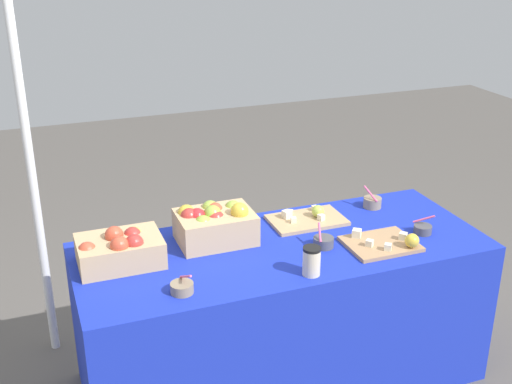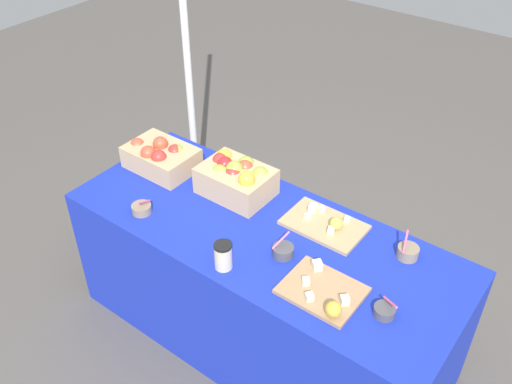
{
  "view_description": "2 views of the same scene",
  "coord_description": "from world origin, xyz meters",
  "px_view_note": "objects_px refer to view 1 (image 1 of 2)",
  "views": [
    {
      "loc": [
        -1.06,
        -2.47,
        2.11
      ],
      "look_at": [
        -0.14,
        -0.02,
        1.03
      ],
      "focal_mm": 45.69,
      "sensor_mm": 36.0,
      "label": 1
    },
    {
      "loc": [
        1.17,
        -1.6,
        2.46
      ],
      "look_at": [
        -0.0,
        -0.05,
        0.99
      ],
      "focal_mm": 39.97,
      "sensor_mm": 36.0,
      "label": 2
    }
  ],
  "objects_px": {
    "cutting_board_back": "(307,219)",
    "sample_bowl_mid": "(323,242)",
    "cutting_board_front": "(385,243)",
    "sample_bowl_far": "(372,202)",
    "apple_crate_left": "(120,249)",
    "apple_crate_middle": "(214,223)",
    "tent_pole": "(28,150)",
    "coffee_cup": "(312,261)",
    "sample_bowl_extra": "(423,229)",
    "sample_bowl_near": "(182,288)"
  },
  "relations": [
    {
      "from": "cutting_board_back",
      "to": "sample_bowl_mid",
      "type": "distance_m",
      "value": 0.28
    },
    {
      "from": "sample_bowl_extra",
      "to": "sample_bowl_near",
      "type": "bearing_deg",
      "value": -174.2
    },
    {
      "from": "apple_crate_left",
      "to": "sample_bowl_far",
      "type": "distance_m",
      "value": 1.34
    },
    {
      "from": "cutting_board_back",
      "to": "sample_bowl_far",
      "type": "xyz_separation_m",
      "value": [
        0.39,
        0.04,
        0.01
      ]
    },
    {
      "from": "coffee_cup",
      "to": "tent_pole",
      "type": "relative_size",
      "value": 0.06
    },
    {
      "from": "sample_bowl_mid",
      "to": "tent_pole",
      "type": "height_order",
      "value": "tent_pole"
    },
    {
      "from": "sample_bowl_far",
      "to": "tent_pole",
      "type": "distance_m",
      "value": 1.74
    },
    {
      "from": "sample_bowl_far",
      "to": "sample_bowl_extra",
      "type": "bearing_deg",
      "value": -78.89
    },
    {
      "from": "apple_crate_left",
      "to": "coffee_cup",
      "type": "distance_m",
      "value": 0.83
    },
    {
      "from": "sample_bowl_mid",
      "to": "tent_pole",
      "type": "distance_m",
      "value": 1.46
    },
    {
      "from": "apple_crate_middle",
      "to": "sample_bowl_near",
      "type": "xyz_separation_m",
      "value": [
        -0.26,
        -0.4,
        -0.07
      ]
    },
    {
      "from": "sample_bowl_far",
      "to": "tent_pole",
      "type": "relative_size",
      "value": 0.05
    },
    {
      "from": "apple_crate_left",
      "to": "apple_crate_middle",
      "type": "relative_size",
      "value": 1.03
    },
    {
      "from": "apple_crate_middle",
      "to": "apple_crate_left",
      "type": "bearing_deg",
      "value": -170.98
    },
    {
      "from": "cutting_board_back",
      "to": "sample_bowl_mid",
      "type": "bearing_deg",
      "value": -99.8
    },
    {
      "from": "cutting_board_back",
      "to": "sample_bowl_extra",
      "type": "relative_size",
      "value": 3.82
    },
    {
      "from": "sample_bowl_extra",
      "to": "cutting_board_front",
      "type": "bearing_deg",
      "value": -166.83
    },
    {
      "from": "cutting_board_back",
      "to": "sample_bowl_mid",
      "type": "xyz_separation_m",
      "value": [
        -0.05,
        -0.28,
        0.01
      ]
    },
    {
      "from": "sample_bowl_mid",
      "to": "cutting_board_front",
      "type": "bearing_deg",
      "value": -19.85
    },
    {
      "from": "cutting_board_back",
      "to": "sample_bowl_far",
      "type": "distance_m",
      "value": 0.39
    },
    {
      "from": "coffee_cup",
      "to": "apple_crate_left",
      "type": "bearing_deg",
      "value": 152.83
    },
    {
      "from": "cutting_board_front",
      "to": "sample_bowl_near",
      "type": "height_order",
      "value": "sample_bowl_near"
    },
    {
      "from": "apple_crate_middle",
      "to": "cutting_board_front",
      "type": "height_order",
      "value": "apple_crate_middle"
    },
    {
      "from": "sample_bowl_far",
      "to": "apple_crate_middle",
      "type": "bearing_deg",
      "value": -174.83
    },
    {
      "from": "tent_pole",
      "to": "apple_crate_middle",
      "type": "bearing_deg",
      "value": -33.4
    },
    {
      "from": "sample_bowl_near",
      "to": "coffee_cup",
      "type": "height_order",
      "value": "coffee_cup"
    },
    {
      "from": "sample_bowl_mid",
      "to": "tent_pole",
      "type": "bearing_deg",
      "value": 148.63
    },
    {
      "from": "sample_bowl_near",
      "to": "sample_bowl_mid",
      "type": "height_order",
      "value": "sample_bowl_mid"
    },
    {
      "from": "apple_crate_left",
      "to": "tent_pole",
      "type": "bearing_deg",
      "value": 118.69
    },
    {
      "from": "cutting_board_back",
      "to": "tent_pole",
      "type": "height_order",
      "value": "tent_pole"
    },
    {
      "from": "apple_crate_left",
      "to": "sample_bowl_extra",
      "type": "relative_size",
      "value": 3.73
    },
    {
      "from": "apple_crate_middle",
      "to": "cutting_board_front",
      "type": "xyz_separation_m",
      "value": [
        0.72,
        -0.33,
        -0.07
      ]
    },
    {
      "from": "apple_crate_left",
      "to": "coffee_cup",
      "type": "height_order",
      "value": "apple_crate_left"
    },
    {
      "from": "coffee_cup",
      "to": "sample_bowl_near",
      "type": "bearing_deg",
      "value": 174.87
    },
    {
      "from": "cutting_board_front",
      "to": "tent_pole",
      "type": "xyz_separation_m",
      "value": [
        -1.47,
        0.83,
        0.36
      ]
    },
    {
      "from": "apple_crate_middle",
      "to": "tent_pole",
      "type": "xyz_separation_m",
      "value": [
        -0.76,
        0.5,
        0.29
      ]
    },
    {
      "from": "coffee_cup",
      "to": "tent_pole",
      "type": "xyz_separation_m",
      "value": [
        -1.05,
        0.95,
        0.32
      ]
    },
    {
      "from": "cutting_board_back",
      "to": "coffee_cup",
      "type": "xyz_separation_m",
      "value": [
        -0.21,
        -0.49,
        0.05
      ]
    },
    {
      "from": "apple_crate_middle",
      "to": "cutting_board_front",
      "type": "distance_m",
      "value": 0.79
    },
    {
      "from": "apple_crate_middle",
      "to": "sample_bowl_mid",
      "type": "relative_size",
      "value": 3.34
    },
    {
      "from": "sample_bowl_mid",
      "to": "apple_crate_left",
      "type": "bearing_deg",
      "value": 169.53
    },
    {
      "from": "apple_crate_middle",
      "to": "sample_bowl_extra",
      "type": "bearing_deg",
      "value": -16.06
    },
    {
      "from": "sample_bowl_far",
      "to": "sample_bowl_mid",
      "type": "bearing_deg",
      "value": -144.13
    },
    {
      "from": "apple_crate_middle",
      "to": "cutting_board_back",
      "type": "distance_m",
      "value": 0.5
    },
    {
      "from": "cutting_board_front",
      "to": "sample_bowl_near",
      "type": "xyz_separation_m",
      "value": [
        -0.97,
        -0.07,
        0.01
      ]
    },
    {
      "from": "cutting_board_back",
      "to": "coffee_cup",
      "type": "height_order",
      "value": "coffee_cup"
    },
    {
      "from": "cutting_board_front",
      "to": "apple_crate_middle",
      "type": "bearing_deg",
      "value": 155.08
    },
    {
      "from": "cutting_board_front",
      "to": "sample_bowl_far",
      "type": "distance_m",
      "value": 0.45
    },
    {
      "from": "cutting_board_front",
      "to": "sample_bowl_mid",
      "type": "bearing_deg",
      "value": 160.15
    },
    {
      "from": "apple_crate_left",
      "to": "cutting_board_back",
      "type": "relative_size",
      "value": 0.98
    }
  ]
}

